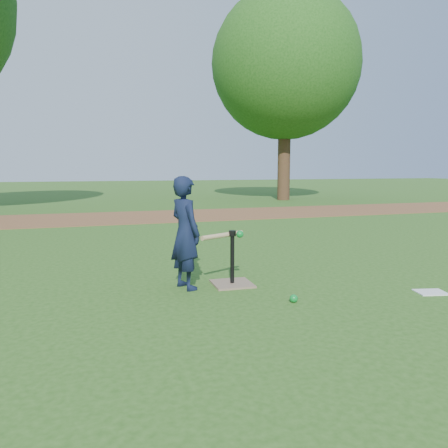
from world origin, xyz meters
name	(u,v)px	position (x,y,z in m)	size (l,w,h in m)	color
ground	(217,297)	(0.00, 0.00, 0.00)	(80.00, 80.00, 0.00)	#285116
dirt_strip	(134,217)	(0.00, 7.50, 0.01)	(24.00, 3.00, 0.01)	brown
child	(185,233)	(-0.23, 0.42, 0.61)	(0.44, 0.29, 1.22)	black
wiffle_ball_ground	(294,298)	(0.65, -0.41, 0.04)	(0.08, 0.08, 0.08)	#0B802A
clipboard	(431,292)	(2.18, -0.56, 0.01)	(0.30, 0.23, 0.01)	silver
batting_tee	(232,275)	(0.30, 0.39, 0.11)	(0.45, 0.45, 0.61)	#846A54
swing_action	(224,235)	(0.18, 0.36, 0.57)	(0.61, 0.32, 0.08)	tan
tree_right	(286,65)	(6.50, 12.00, 5.29)	(5.80, 5.80, 8.21)	#382316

